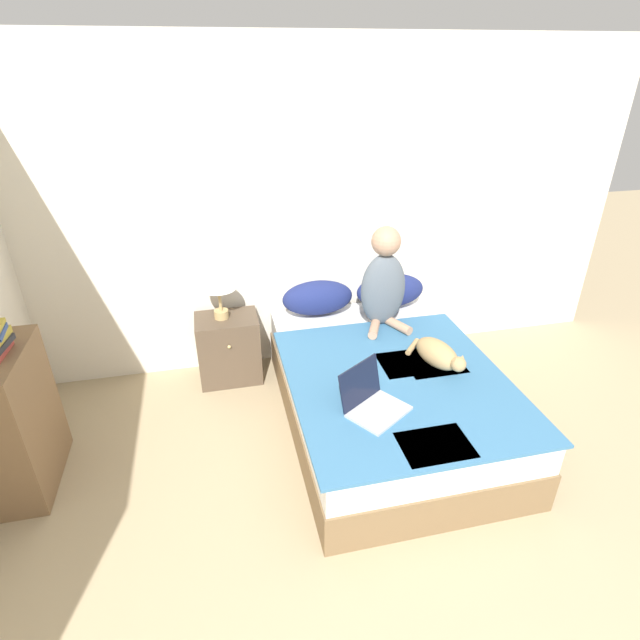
% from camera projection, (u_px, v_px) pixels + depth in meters
% --- Properties ---
extents(wall_back, '(5.42, 0.05, 2.55)m').
position_uv_depth(wall_back, '(311.00, 214.00, 3.95)').
color(wall_back, silver).
rests_on(wall_back, ground_plane).
extents(bed, '(1.43, 2.02, 0.51)m').
position_uv_depth(bed, '(386.00, 394.00, 3.57)').
color(bed, brown).
rests_on(bed, ground_plane).
extents(pillow_near, '(0.58, 0.27, 0.28)m').
position_uv_depth(pillow_near, '(318.00, 298.00, 4.05)').
color(pillow_near, navy).
rests_on(pillow_near, bed).
extents(pillow_far, '(0.58, 0.27, 0.28)m').
position_uv_depth(pillow_far, '(390.00, 291.00, 4.17)').
color(pillow_far, navy).
rests_on(pillow_far, bed).
extents(person_sitting, '(0.36, 0.36, 0.79)m').
position_uv_depth(person_sitting, '(384.00, 282.00, 3.79)').
color(person_sitting, slate).
rests_on(person_sitting, bed).
extents(cat_tabby, '(0.30, 0.55, 0.18)m').
position_uv_depth(cat_tabby, '(438.00, 354.00, 3.39)').
color(cat_tabby, tan).
rests_on(cat_tabby, bed).
extents(laptop_open, '(0.46, 0.45, 0.27)m').
position_uv_depth(laptop_open, '(372.00, 402.00, 2.98)').
color(laptop_open, '#B7B7BC').
rests_on(laptop_open, bed).
extents(nightstand, '(0.49, 0.37, 0.56)m').
position_uv_depth(nightstand, '(229.00, 348.00, 4.06)').
color(nightstand, brown).
rests_on(nightstand, ground_plane).
extents(table_lamp, '(0.27, 0.27, 0.44)m').
position_uv_depth(table_lamp, '(218.00, 279.00, 3.77)').
color(table_lamp, tan).
rests_on(table_lamp, nightstand).
extents(bookshelf, '(0.29, 0.66, 0.93)m').
position_uv_depth(bookshelf, '(18.00, 421.00, 2.97)').
color(bookshelf, brown).
rests_on(bookshelf, ground_plane).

